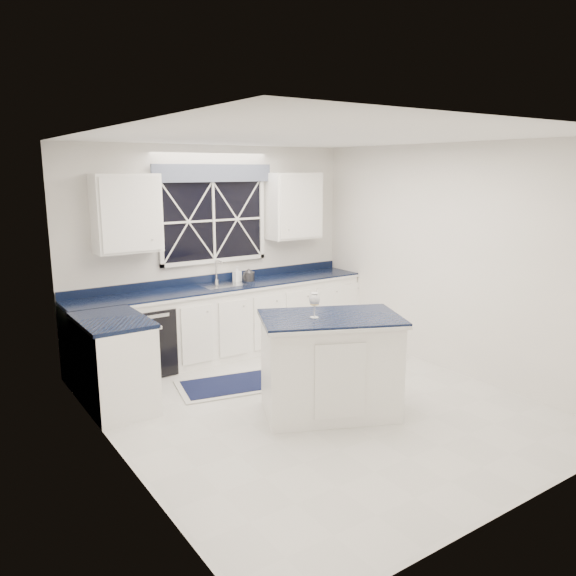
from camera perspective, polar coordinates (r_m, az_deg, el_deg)
ground at (r=5.95m, az=2.78°, el=-11.82°), size 4.50×4.50×0.00m
back_wall at (r=7.43m, az=-7.64°, el=3.77°), size 4.00×0.10×2.70m
base_cabinets at (r=7.07m, az=-8.13°, el=-4.14°), size 3.99×1.60×0.90m
countertop at (r=7.24m, az=-6.48°, el=0.13°), size 3.98×0.64×0.04m
dishwasher at (r=6.94m, az=-14.45°, el=-5.05°), size 0.60×0.58×0.82m
window at (r=7.34m, az=-7.58°, el=7.44°), size 1.65×0.09×1.26m
upper_cabinets at (r=7.22m, az=-7.15°, el=7.93°), size 3.10×0.34×0.90m
faucet at (r=7.38m, az=-7.22°, el=1.74°), size 0.05×0.20×0.30m
island at (r=5.61m, az=4.29°, el=-7.79°), size 1.56×1.30×1.00m
rug at (r=6.47m, az=-5.84°, el=-9.75°), size 1.29×0.94×0.02m
kettle at (r=7.45m, az=-4.01°, el=1.29°), size 0.23×0.18×0.17m
wine_glass at (r=5.35m, az=2.71°, el=-1.29°), size 0.10×0.10×0.24m
soap_bottle at (r=7.46m, az=-5.19°, el=1.45°), size 0.10×0.10×0.20m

